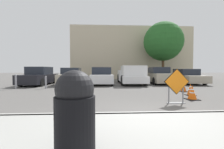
{
  "coord_description": "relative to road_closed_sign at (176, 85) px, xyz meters",
  "views": [
    {
      "loc": [
        -1.1,
        -4.0,
        1.31
      ],
      "look_at": [
        -0.2,
        13.38,
        0.73
      ],
      "focal_mm": 24.0,
      "sensor_mm": 36.0,
      "label": 1
    }
  ],
  "objects": [
    {
      "name": "parked_car_fifth",
      "position": [
        5.02,
        8.23,
        -0.09
      ],
      "size": [
        2.08,
        4.78,
        1.36
      ],
      "rotation": [
        0.0,
        0.0,
        3.09
      ],
      "color": "#A39984",
      "rests_on": "ground_plane"
    },
    {
      "name": "parked_car_third",
      "position": [
        -3.03,
        7.86,
        -0.03
      ],
      "size": [
        1.99,
        4.22,
        1.51
      ],
      "rotation": [
        0.0,
        0.0,
        3.17
      ],
      "color": "silver",
      "rests_on": "ground_plane"
    },
    {
      "name": "road_closed_sign",
      "position": [
        0.0,
        0.0,
        0.0
      ],
      "size": [
        0.99,
        0.2,
        1.34
      ],
      "color": "black",
      "rests_on": "ground_plane"
    },
    {
      "name": "trash_bin",
      "position": [
        -3.17,
        -3.55,
        0.01
      ],
      "size": [
        0.55,
        0.55,
        1.16
      ],
      "color": "black",
      "rests_on": "sidewalk_strip"
    },
    {
      "name": "traffic_cone_nearest",
      "position": [
        1.05,
        0.69,
        -0.43
      ],
      "size": [
        0.5,
        0.5,
        0.61
      ],
      "color": "black",
      "rests_on": "ground_plane"
    },
    {
      "name": "pickup_truck",
      "position": [
        -0.35,
        7.73,
        0.02
      ],
      "size": [
        2.11,
        5.27,
        1.63
      ],
      "rotation": [
        0.0,
        0.0,
        3.14
      ],
      "color": "silver",
      "rests_on": "ground_plane"
    },
    {
      "name": "parked_car_fourth",
      "position": [
        2.33,
        8.19,
        -0.01
      ],
      "size": [
        1.91,
        4.29,
        1.53
      ],
      "rotation": [
        0.0,
        0.0,
        3.1
      ],
      "color": "#A39984",
      "rests_on": "ground_plane"
    },
    {
      "name": "parked_car_nearest",
      "position": [
        -8.38,
        7.62,
        -0.02
      ],
      "size": [
        2.01,
        4.37,
        1.54
      ],
      "rotation": [
        0.0,
        0.0,
        3.09
      ],
      "color": "black",
      "rests_on": "ground_plane"
    },
    {
      "name": "parked_car_second",
      "position": [
        -5.71,
        7.94,
        -0.04
      ],
      "size": [
        1.94,
        4.34,
        1.46
      ],
      "rotation": [
        0.0,
        0.0,
        3.19
      ],
      "color": "#A39984",
      "rests_on": "ground_plane"
    },
    {
      "name": "traffic_cone_third",
      "position": [
        1.91,
        2.97,
        -0.41
      ],
      "size": [
        0.4,
        0.4,
        0.64
      ],
      "color": "black",
      "rests_on": "ground_plane"
    },
    {
      "name": "bollard_third",
      "position": [
        -8.79,
        4.88,
        -0.19
      ],
      "size": [
        0.12,
        0.12,
        1.0
      ],
      "color": "gray",
      "rests_on": "ground_plane"
    },
    {
      "name": "bollard_second",
      "position": [
        -6.79,
        4.88,
        -0.26
      ],
      "size": [
        0.12,
        0.12,
        0.87
      ],
      "color": "gray",
      "rests_on": "ground_plane"
    },
    {
      "name": "sidewalk_strip",
      "position": [
        -1.67,
        -3.0,
        -0.65
      ],
      "size": [
        27.59,
        2.79,
        0.14
      ],
      "color": "#999993",
      "rests_on": "ground_plane"
    },
    {
      "name": "building_facade_backdrop",
      "position": [
        1.17,
        17.33,
        2.95
      ],
      "size": [
        17.08,
        5.0,
        7.34
      ],
      "color": "beige",
      "rests_on": "ground_plane"
    },
    {
      "name": "curb_lip",
      "position": [
        -1.67,
        -1.6,
        -0.65
      ],
      "size": [
        27.59,
        0.2,
        0.14
      ],
      "color": "#999993",
      "rests_on": "ground_plane"
    },
    {
      "name": "street_tree_behind_lot",
      "position": [
        4.49,
        12.6,
        4.04
      ],
      "size": [
        4.76,
        4.76,
        7.15
      ],
      "color": "#513823",
      "rests_on": "ground_plane"
    },
    {
      "name": "ground_plane",
      "position": [
        -1.67,
        8.4,
        -0.72
      ],
      "size": [
        96.0,
        96.0,
        0.0
      ],
      "primitive_type": "plane",
      "color": "#565451"
    },
    {
      "name": "bollard_nearest",
      "position": [
        -4.8,
        4.88,
        -0.23
      ],
      "size": [
        0.12,
        0.12,
        0.93
      ],
      "color": "gray",
      "rests_on": "ground_plane"
    },
    {
      "name": "traffic_cone_second",
      "position": [
        1.57,
        1.71,
        -0.43
      ],
      "size": [
        0.41,
        0.41,
        0.6
      ],
      "color": "black",
      "rests_on": "ground_plane"
    }
  ]
}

